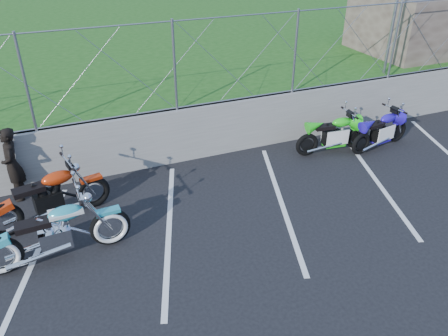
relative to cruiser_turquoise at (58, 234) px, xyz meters
name	(u,v)px	position (x,y,z in m)	size (l,w,h in m)	color
ground	(185,261)	(1.91, -0.92, -0.50)	(90.00, 90.00, 0.00)	black
retaining_wall	(136,143)	(1.91, 2.58, 0.15)	(30.00, 0.22, 1.30)	slate
grass_field	(83,43)	(1.91, 12.58, 0.15)	(30.00, 20.00, 1.30)	#1C4A13
stone_building	(437,20)	(12.41, 4.58, 1.70)	(5.00, 3.00, 1.80)	brown
chain_link_fence	(129,72)	(1.91, 2.58, 1.80)	(28.00, 0.03, 2.00)	gray
sign_pole	(394,18)	(9.11, 2.98, 2.30)	(0.08, 0.08, 3.00)	gray
parking_lines	(227,214)	(3.11, 0.08, -0.49)	(18.29, 4.31, 0.01)	silver
cruiser_turquoise	(58,234)	(0.00, 0.00, 0.00)	(2.50, 0.79, 1.24)	black
naked_orange	(51,198)	(-0.04, 1.18, 0.00)	(2.31, 0.79, 1.17)	black
sportbike_green	(334,136)	(6.58, 1.54, -0.06)	(1.97, 0.70, 1.02)	black
sportbike_blue	(381,132)	(7.81, 1.28, -0.07)	(1.92, 0.68, 1.00)	black
person_standing	(12,165)	(-0.66, 2.28, 0.29)	(0.57, 0.38, 1.57)	black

